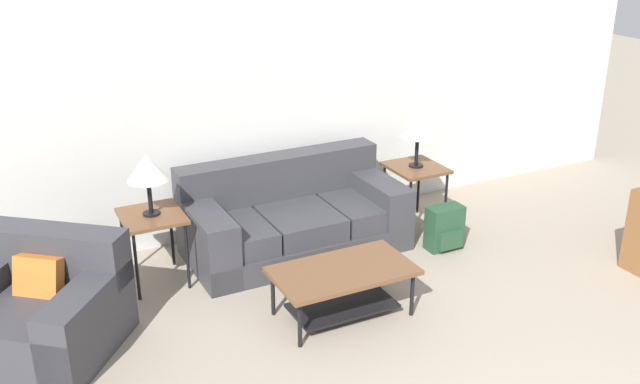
% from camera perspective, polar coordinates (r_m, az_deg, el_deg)
% --- Properties ---
extents(wall_back, '(8.71, 0.06, 2.60)m').
position_cam_1_polar(wall_back, '(6.75, -3.97, 7.68)').
color(wall_back, silver).
rests_on(wall_back, ground_plane).
extents(couch, '(1.96, 0.98, 0.82)m').
position_cam_1_polar(couch, '(6.51, -2.18, -2.21)').
color(couch, '#38383D').
rests_on(couch, ground_plane).
extents(armchair, '(1.45, 1.42, 0.80)m').
position_cam_1_polar(armchair, '(5.49, -21.67, -8.84)').
color(armchair, '#38383D').
rests_on(armchair, ground_plane).
extents(coffee_table, '(1.07, 0.61, 0.40)m').
position_cam_1_polar(coffee_table, '(5.47, 1.83, -7.12)').
color(coffee_table, brown).
rests_on(coffee_table, ground_plane).
extents(side_table_left, '(0.49, 0.55, 0.62)m').
position_cam_1_polar(side_table_left, '(5.99, -13.28, -2.33)').
color(side_table_left, brown).
rests_on(side_table_left, ground_plane).
extents(side_table_right, '(0.49, 0.55, 0.62)m').
position_cam_1_polar(side_table_right, '(6.97, 7.65, 1.55)').
color(side_table_right, brown).
rests_on(side_table_right, ground_plane).
extents(table_lamp_left, '(0.33, 0.33, 0.51)m').
position_cam_1_polar(table_lamp_left, '(5.82, -13.67, 1.83)').
color(table_lamp_left, black).
rests_on(table_lamp_left, side_table_left).
extents(table_lamp_right, '(0.33, 0.33, 0.51)m').
position_cam_1_polar(table_lamp_right, '(6.82, 7.85, 5.19)').
color(table_lamp_right, black).
rests_on(table_lamp_right, side_table_right).
extents(backpack, '(0.34, 0.25, 0.41)m').
position_cam_1_polar(backpack, '(6.65, 9.95, -2.89)').
color(backpack, '#23472D').
rests_on(backpack, ground_plane).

